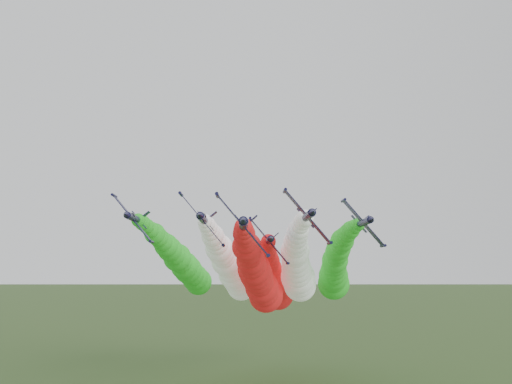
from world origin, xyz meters
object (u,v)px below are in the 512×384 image
at_px(jet_outer_right, 335,269).
at_px(jet_outer_left, 184,265).
at_px(jet_inner_left, 231,269).
at_px(jet_inner_right, 298,270).
at_px(jet_trail, 274,281).
at_px(jet_lead, 259,278).

bearing_deg(jet_outer_right, jet_outer_left, -177.50).
height_order(jet_inner_left, jet_inner_right, jet_inner_right).
bearing_deg(jet_outer_left, jet_trail, 11.91).
height_order(jet_outer_left, jet_trail, jet_outer_left).
bearing_deg(jet_inner_left, jet_inner_right, -1.25).
xyz_separation_m(jet_inner_left, jet_inner_right, (16.46, -0.36, -0.24)).
relative_size(jet_lead, jet_inner_right, 1.00).
distance_m(jet_inner_left, jet_inner_right, 16.47).
xyz_separation_m(jet_lead, jet_outer_left, (-19.24, 20.15, 3.09)).
xyz_separation_m(jet_inner_right, jet_outer_right, (11.29, 11.01, 0.23)).
height_order(jet_lead, jet_outer_right, jet_outer_right).
relative_size(jet_outer_left, jet_trail, 0.99).
bearing_deg(jet_inner_left, jet_trail, 51.03).
bearing_deg(jet_inner_right, jet_lead, -132.49).
bearing_deg(jet_inner_left, jet_outer_left, 145.19).
distance_m(jet_lead, jet_inner_right, 14.91).
relative_size(jet_outer_right, jet_trail, 1.00).
distance_m(jet_inner_right, jet_outer_left, 30.69).
bearing_deg(jet_inner_right, jet_outer_right, 44.27).
bearing_deg(jet_inner_right, jet_outer_left, 162.46).
bearing_deg(jet_lead, jet_inner_left, 119.86).
distance_m(jet_lead, jet_outer_left, 28.03).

